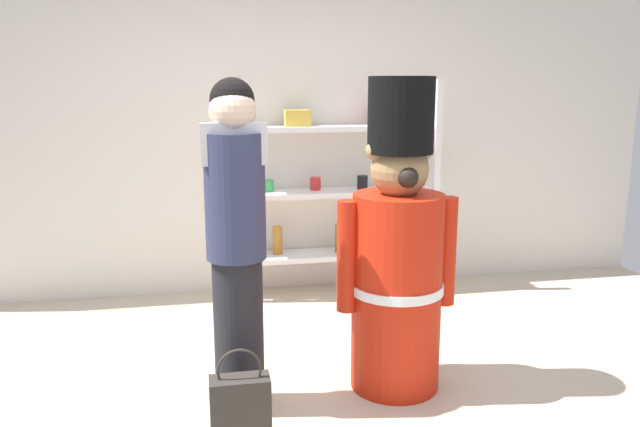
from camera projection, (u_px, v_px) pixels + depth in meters
ground_plane at (325, 423)px, 3.10m from camera, size 6.40×6.40×0.00m
back_wall at (270, 128)px, 4.95m from camera, size 6.40×0.12×2.60m
merchandise_shelf at (339, 187)px, 4.92m from camera, size 1.53×0.35×1.67m
teddy_bear_guard at (397, 258)px, 3.35m from camera, size 0.66×0.50×1.68m
person_shopper at (236, 237)px, 3.09m from camera, size 0.31×0.30×1.68m
shopping_bag at (240, 409)px, 2.90m from camera, size 0.28×0.13×0.47m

